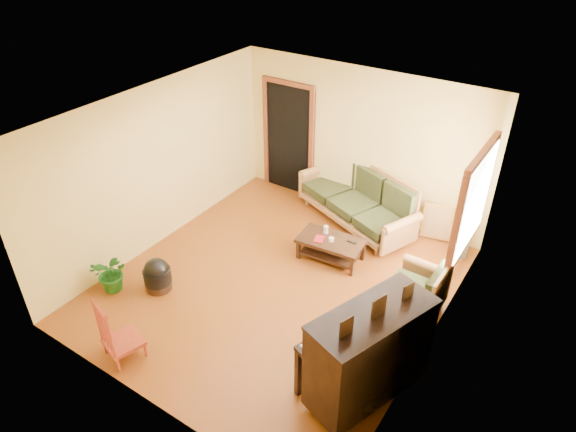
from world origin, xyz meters
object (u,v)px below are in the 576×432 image
Objects in this scene: footstool at (158,278)px; red_chair at (120,328)px; piano at (369,356)px; potted_plant at (112,273)px; armchair at (414,287)px; sofa at (356,198)px; coffee_table at (331,249)px; ceramic_crock at (461,248)px.

footstool is 0.44× the size of red_chair.
piano is 2.44× the size of potted_plant.
sofa is at bearing 137.64° from armchair.
footstool is at bearing -160.91° from piano.
armchair is 4.22m from potted_plant.
coffee_table is 2.53× the size of footstool.
sofa is 2.32m from armchair.
coffee_table reaches higher than ceramic_crock.
potted_plant is at bearing -144.10° from footstool.
coffee_table is 3.26m from potted_plant.
piano reaches higher than ceramic_crock.
coffee_table is at bearing 46.40° from potted_plant.
piano is at bearing -38.58° from sofa.
potted_plant reaches higher than coffee_table.
armchair reaches higher than coffee_table.
piano reaches higher than red_chair.
coffee_table is 2.61m from piano.
piano is at bearing -91.48° from ceramic_crock.
ceramic_crock is at bearing 42.28° from potted_plant.
armchair is 3.60m from footstool.
ceramic_crock is at bearing 35.78° from coffee_table.
ceramic_crock is at bearing 73.06° from red_chair.
red_chair is at bearing -63.06° from footstool.
piano is 3.36m from footstool.
armchair is 0.62× the size of piano.
potted_plant is (-2.25, -2.36, 0.11)m from coffee_table.
red_chair is at bearing -138.53° from piano.
ceramic_crock is (0.17, 1.65, -0.31)m from armchair.
sofa is at bearing 93.29° from red_chair.
potted_plant is at bearing -98.29° from sofa.
footstool is 1.48× the size of ceramic_crock.
red_chair reaches higher than footstool.
piano is 3.56× the size of footstool.
footstool is 1.30m from red_chair.
potted_plant is at bearing -155.34° from piano.
footstool is (-3.33, 0.03, -0.44)m from piano.
armchair is 0.98× the size of red_chair.
sofa is 3.63m from piano.
piano is at bearing 38.17° from red_chair.
piano is 3.27m from ceramic_crock.
coffee_table is 1.73× the size of potted_plant.
potted_plant is (-1.09, 0.77, -0.16)m from red_chair.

